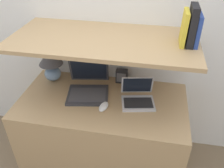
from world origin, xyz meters
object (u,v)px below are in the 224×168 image
at_px(computer_mouse, 104,107).
at_px(book_blue, 197,30).
at_px(table_lamp, 51,62).
at_px(laptop_large, 88,86).
at_px(book_black, 192,26).
at_px(laptop_small, 138,97).
at_px(router_box, 122,76).
at_px(book_yellow, 184,28).

height_order(computer_mouse, book_blue, book_blue).
bearing_deg(table_lamp, laptop_large, -18.98).
distance_m(laptop_large, computer_mouse, 0.25).
bearing_deg(book_blue, book_black, 180.00).
height_order(table_lamp, book_black, book_black).
distance_m(table_lamp, laptop_small, 0.80).
xyz_separation_m(router_box, book_black, (0.47, -0.21, 0.56)).
height_order(table_lamp, book_yellow, book_yellow).
xyz_separation_m(table_lamp, book_black, (1.07, -0.13, 0.44)).
relative_size(table_lamp, book_yellow, 1.33).
xyz_separation_m(computer_mouse, book_black, (0.54, 0.18, 0.60)).
xyz_separation_m(laptop_small, computer_mouse, (-0.24, -0.14, -0.02)).
relative_size(laptop_large, router_box, 3.35).
height_order(laptop_small, router_box, laptop_small).
distance_m(router_box, book_black, 0.76).
xyz_separation_m(table_lamp, laptop_small, (0.77, -0.18, -0.14)).
relative_size(laptop_large, book_blue, 1.98).
bearing_deg(table_lamp, book_blue, -6.94).
relative_size(table_lamp, book_blue, 1.45).
distance_m(computer_mouse, book_blue, 0.84).
bearing_deg(book_blue, table_lamp, 173.06).
bearing_deg(laptop_large, computer_mouse, -47.99).
bearing_deg(book_blue, laptop_large, 179.08).
distance_m(table_lamp, computer_mouse, 0.63).
height_order(table_lamp, laptop_small, table_lamp).
bearing_deg(book_yellow, laptop_small, -171.12).
bearing_deg(router_box, laptop_small, -56.66).
distance_m(laptop_small, book_black, 0.66).
bearing_deg(book_yellow, book_black, 0.00).
bearing_deg(book_black, laptop_small, -172.42).
distance_m(computer_mouse, router_box, 0.40).
bearing_deg(laptop_small, book_yellow, 8.88).
distance_m(laptop_small, book_blue, 0.65).
height_order(table_lamp, laptop_large, table_lamp).
height_order(computer_mouse, router_box, router_box).
height_order(router_box, book_yellow, book_yellow).
xyz_separation_m(table_lamp, book_yellow, (1.02, -0.13, 0.43)).
relative_size(computer_mouse, book_yellow, 0.57).
relative_size(laptop_large, computer_mouse, 3.20).
distance_m(table_lamp, router_box, 0.62).
distance_m(laptop_large, laptop_small, 0.41).
bearing_deg(laptop_small, computer_mouse, -150.68).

